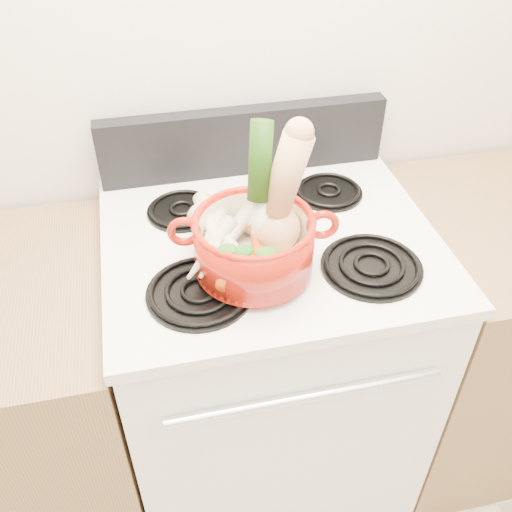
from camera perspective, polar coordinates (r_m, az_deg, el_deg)
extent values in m
cube|color=silver|center=(1.48, -1.78, 21.23)|extent=(3.50, 0.02, 2.60)
cube|color=white|center=(1.69, 1.15, -11.22)|extent=(0.76, 0.65, 0.92)
cube|color=white|center=(1.35, 1.41, 1.52)|extent=(0.78, 0.67, 0.03)
cube|color=black|center=(1.54, -1.22, 11.43)|extent=(0.76, 0.05, 0.18)
cylinder|color=silver|center=(1.24, 5.12, -13.88)|extent=(0.60, 0.02, 0.02)
cylinder|color=black|center=(1.19, -5.68, -3.50)|extent=(0.22, 0.22, 0.02)
cylinder|color=black|center=(1.27, 11.50, -0.89)|extent=(0.22, 0.22, 0.02)
cylinder|color=black|center=(1.42, -7.40, 4.65)|extent=(0.17, 0.17, 0.02)
cylinder|color=black|center=(1.49, 7.30, 6.49)|extent=(0.17, 0.17, 0.02)
cylinder|color=#9C160A|center=(1.19, -0.21, 1.20)|extent=(0.28, 0.28, 0.12)
torus|color=#9C160A|center=(1.16, -7.20, 2.45)|extent=(0.07, 0.03, 0.07)
torus|color=#9C160A|center=(1.18, 6.68, 3.13)|extent=(0.07, 0.03, 0.07)
cylinder|color=white|center=(1.15, 0.60, 6.61)|extent=(0.09, 0.12, 0.30)
ellipsoid|color=tan|center=(1.26, 0.30, 3.27)|extent=(0.11, 0.09, 0.05)
cone|color=beige|center=(1.23, -3.62, 1.80)|extent=(0.10, 0.24, 0.07)
cone|color=beige|center=(1.21, -3.04, 1.48)|extent=(0.17, 0.19, 0.06)
cone|color=beige|center=(1.20, -3.08, 1.87)|extent=(0.14, 0.21, 0.06)
cone|color=beige|center=(1.18, -4.62, 0.86)|extent=(0.14, 0.16, 0.05)
cone|color=beige|center=(1.21, -4.35, 2.77)|extent=(0.14, 0.22, 0.06)
cone|color=#F1EBC4|center=(1.20, -4.35, 2.51)|extent=(0.05, 0.22, 0.06)
cone|color=#CA580A|center=(1.18, -0.37, -0.09)|extent=(0.09, 0.15, 0.04)
cone|color=#C43F09|center=(1.17, -3.04, -0.58)|extent=(0.07, 0.15, 0.04)
cone|color=red|center=(1.17, 0.19, 0.33)|extent=(0.04, 0.17, 0.05)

